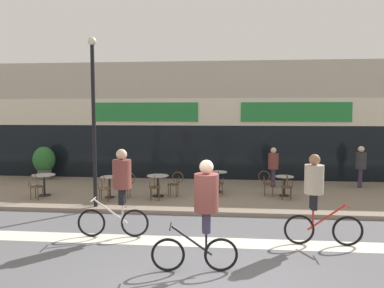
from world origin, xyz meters
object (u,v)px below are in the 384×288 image
at_px(bistro_table_4, 284,182).
at_px(cafe_chair_1_near, 104,187).
at_px(bistro_table_0, 44,180).
at_px(cafe_chair_3_near, 218,182).
at_px(bistro_table_3, 219,178).
at_px(cafe_chair_2_near, 155,185).
at_px(cafe_chair_1_side, 127,183).
at_px(planter_pot, 44,162).
at_px(cafe_chair_2_side, 175,182).
at_px(lamp_post, 94,110).
at_px(cyclist_2, 204,205).
at_px(pedestrian_far_end, 361,163).
at_px(pedestrian_near_end, 273,164).
at_px(bistro_table_2, 158,181).
at_px(cafe_chair_0_near, 35,185).
at_px(cafe_chair_4_side, 267,181).
at_px(cyclist_0, 317,193).
at_px(bistro_table_1, 110,183).
at_px(cafe_chair_4_near, 287,185).
at_px(cyclist_1, 120,186).

relative_size(bistro_table_4, cafe_chair_1_near, 0.79).
bearing_deg(bistro_table_0, cafe_chair_3_near, 5.05).
distance_m(bistro_table_3, cafe_chair_2_near, 2.62).
bearing_deg(cafe_chair_1_near, bistro_table_0, 66.91).
xyz_separation_m(cafe_chair_1_side, planter_pot, (-4.67, 3.23, 0.28)).
xyz_separation_m(cafe_chair_2_side, lamp_post, (-2.34, -1.59, 2.54)).
bearing_deg(cafe_chair_1_near, cyclist_2, -150.10).
relative_size(cafe_chair_1_side, pedestrian_far_end, 0.55).
xyz_separation_m(bistro_table_3, planter_pot, (-7.83, 1.98, 0.25)).
bearing_deg(cafe_chair_2_near, cafe_chair_1_side, 68.28).
bearing_deg(cyclist_2, cafe_chair_2_near, -74.65).
bearing_deg(cafe_chair_2_side, planter_pot, -18.92).
relative_size(cafe_chair_1_side, planter_pot, 0.62).
bearing_deg(cafe_chair_2_side, cafe_chair_3_near, -163.92).
xyz_separation_m(planter_pot, pedestrian_near_end, (9.98, -0.77, 0.15)).
height_order(bistro_table_3, pedestrian_near_end, pedestrian_near_end).
distance_m(bistro_table_4, cafe_chair_1_near, 6.31).
bearing_deg(bistro_table_2, cafe_chair_0_near, -167.57).
bearing_deg(cafe_chair_4_side, pedestrian_near_end, 79.79).
bearing_deg(cyclist_0, bistro_table_1, 148.76).
bearing_deg(cafe_chair_4_side, cafe_chair_4_near, -41.23).
bearing_deg(pedestrian_far_end, bistro_table_4, 45.59).
bearing_deg(cafe_chair_1_near, cyclist_0, -124.06).
distance_m(cafe_chair_2_near, cafe_chair_3_near, 2.31).
distance_m(cafe_chair_0_near, cafe_chair_2_side, 4.81).
relative_size(bistro_table_1, cafe_chair_2_near, 0.83).
xyz_separation_m(bistro_table_1, cyclist_0, (6.19, -3.79, 0.59)).
xyz_separation_m(cafe_chair_1_side, cyclist_0, (5.57, -3.78, 0.59)).
bearing_deg(bistro_table_4, cyclist_2, -111.32).
bearing_deg(planter_pot, cyclist_2, -48.56).
relative_size(cafe_chair_1_near, cyclist_2, 0.41).
height_order(bistro_table_0, cyclist_2, cyclist_2).
relative_size(bistro_table_2, bistro_table_3, 0.99).
xyz_separation_m(bistro_table_2, bistro_table_4, (4.50, 0.49, -0.04)).
bearing_deg(cafe_chair_4_side, bistro_table_0, -170.17).
xyz_separation_m(bistro_table_0, cyclist_1, (3.90, -3.75, 0.63)).
distance_m(cafe_chair_3_near, pedestrian_far_end, 5.96).
bearing_deg(bistro_table_3, cafe_chair_2_side, -149.16).
distance_m(bistro_table_0, cyclist_1, 5.44).
height_order(cafe_chair_1_near, cafe_chair_3_near, same).
distance_m(cafe_chair_1_near, cyclist_1, 3.43).
bearing_deg(cyclist_2, pedestrian_near_end, -111.56).
bearing_deg(bistro_table_2, cafe_chair_1_side, -160.68).
height_order(bistro_table_0, bistro_table_4, bistro_table_0).
relative_size(bistro_table_3, planter_pot, 0.53).
bearing_deg(cafe_chair_2_side, bistro_table_3, -143.56).
bearing_deg(cafe_chair_1_side, lamp_post, 61.56).
height_order(bistro_table_2, cyclist_0, cyclist_0).
distance_m(bistro_table_0, lamp_post, 3.70).
bearing_deg(cafe_chair_4_side, cyclist_1, -127.67).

